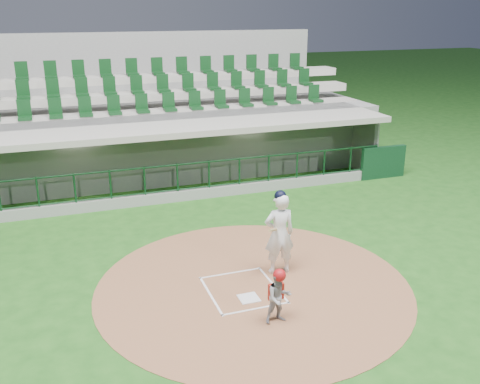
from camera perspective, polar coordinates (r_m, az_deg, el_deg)
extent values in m
plane|color=#1B4D16|center=(12.53, -0.20, -9.82)|extent=(120.00, 120.00, 0.00)
cylinder|color=brown|center=(12.45, 1.43, -9.99)|extent=(7.20, 7.20, 0.01)
cube|color=silver|center=(11.95, 0.94, -11.26)|extent=(0.43, 0.43, 0.02)
cube|color=white|center=(12.07, -3.14, -10.96)|extent=(0.05, 1.80, 0.01)
cube|color=silver|center=(12.52, 3.55, -9.80)|extent=(0.05, 1.80, 0.01)
cube|color=silver|center=(12.98, -1.02, -8.65)|extent=(1.55, 0.05, 0.01)
cube|color=silver|center=(11.59, 1.73, -12.33)|extent=(1.55, 0.05, 0.01)
cube|color=slate|center=(19.37, -7.58, -1.02)|extent=(15.00, 3.00, 0.10)
cube|color=slate|center=(20.46, -8.72, 4.13)|extent=(15.00, 0.20, 2.70)
cube|color=beige|center=(20.28, -8.68, 4.73)|extent=(13.50, 0.04, 0.90)
cube|color=slate|center=(21.67, 12.06, 4.77)|extent=(0.20, 3.00, 2.70)
cube|color=gray|center=(18.36, -7.80, 7.11)|extent=(15.40, 3.50, 0.20)
cube|color=gray|center=(17.71, -6.60, -0.52)|extent=(15.00, 0.15, 0.40)
cube|color=black|center=(17.25, -6.80, 4.42)|extent=(15.00, 0.01, 0.95)
cube|color=brown|center=(20.26, -8.25, 0.68)|extent=(12.75, 0.40, 0.45)
cube|color=white|center=(18.28, -17.22, 5.96)|extent=(1.30, 0.35, 0.04)
cube|color=white|center=(19.43, 0.81, 7.56)|extent=(1.30, 0.35, 0.04)
cube|color=black|center=(20.60, 15.01, 3.07)|extent=(1.80, 0.18, 1.20)
imported|color=#B11A13|center=(19.76, -22.88, 0.83)|extent=(1.26, 0.92, 1.75)
imported|color=#AF1F12|center=(19.78, -10.33, 1.76)|extent=(0.97, 0.68, 1.53)
imported|color=#A21A11|center=(19.69, -6.42, 2.39)|extent=(1.07, 0.89, 1.87)
imported|color=#AB1218|center=(21.20, 3.84, 3.64)|extent=(1.75, 0.67, 1.85)
cube|color=gray|center=(21.96, -9.60, 5.92)|extent=(17.00, 6.50, 2.50)
cube|color=gray|center=(20.28, -9.01, 8.19)|extent=(16.60, 0.95, 0.30)
cube|color=#A29E93|center=(21.11, -9.58, 10.10)|extent=(16.60, 0.95, 0.30)
cube|color=#ACA69B|center=(21.96, -10.13, 11.86)|extent=(16.60, 0.95, 0.30)
cube|color=gray|center=(24.97, -11.20, 10.61)|extent=(17.00, 0.25, 5.05)
imported|color=white|center=(12.65, 4.22, -4.46)|extent=(0.77, 0.54, 2.00)
sphere|color=black|center=(12.31, 4.32, -0.44)|extent=(0.28, 0.28, 0.28)
cylinder|color=#A1834A|center=(12.26, 3.64, -4.04)|extent=(0.58, 0.79, 0.39)
imported|color=#94949A|center=(10.92, 4.17, -11.17)|extent=(0.54, 0.42, 1.10)
sphere|color=#A61116|center=(10.68, 4.24, -8.85)|extent=(0.26, 0.26, 0.26)
cube|color=#AD1E12|center=(11.01, 3.86, -10.54)|extent=(0.32, 0.10, 0.35)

